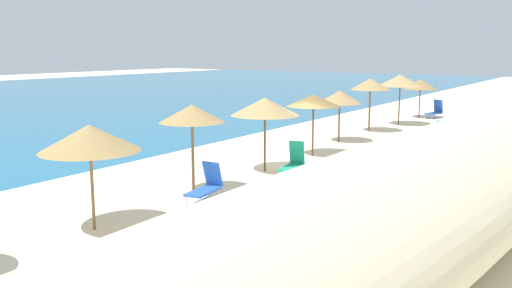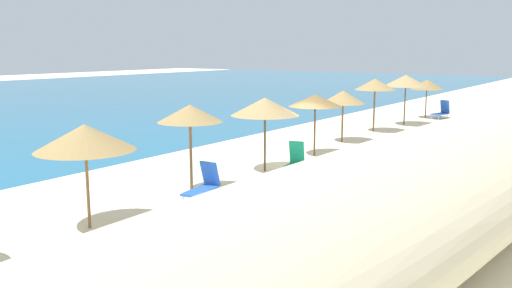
% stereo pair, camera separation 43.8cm
% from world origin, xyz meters
% --- Properties ---
extents(ground_plane, '(160.00, 160.00, 0.00)m').
position_xyz_m(ground_plane, '(0.00, 0.00, 0.00)').
color(ground_plane, beige).
extents(dune_ridge, '(42.88, 7.77, 2.82)m').
position_xyz_m(dune_ridge, '(-3.32, -7.74, 1.41)').
color(dune_ridge, beige).
rests_on(dune_ridge, ground_plane).
extents(beach_umbrella_2, '(2.51, 2.51, 2.70)m').
position_xyz_m(beach_umbrella_2, '(-9.88, 0.23, 2.36)').
color(beach_umbrella_2, brown).
rests_on(beach_umbrella_2, ground_plane).
extents(beach_umbrella_3, '(2.06, 2.06, 2.83)m').
position_xyz_m(beach_umbrella_3, '(-5.70, 0.47, 2.54)').
color(beach_umbrella_3, brown).
rests_on(beach_umbrella_3, ground_plane).
extents(beach_umbrella_4, '(2.55, 2.55, 2.77)m').
position_xyz_m(beach_umbrella_4, '(-1.80, 0.27, 2.44)').
color(beach_umbrella_4, brown).
rests_on(beach_umbrella_4, ground_plane).
extents(beach_umbrella_5, '(2.31, 2.31, 2.63)m').
position_xyz_m(beach_umbrella_5, '(1.97, 0.24, 2.37)').
color(beach_umbrella_5, brown).
rests_on(beach_umbrella_5, ground_plane).
extents(beach_umbrella_6, '(2.15, 2.15, 2.54)m').
position_xyz_m(beach_umbrella_6, '(5.86, 0.84, 2.21)').
color(beach_umbrella_6, brown).
rests_on(beach_umbrella_6, ground_plane).
extents(beach_umbrella_7, '(2.22, 2.22, 2.94)m').
position_xyz_m(beach_umbrella_7, '(9.90, 0.90, 2.62)').
color(beach_umbrella_7, brown).
rests_on(beach_umbrella_7, ground_plane).
extents(beach_umbrella_8, '(2.64, 2.64, 3.03)m').
position_xyz_m(beach_umbrella_8, '(13.45, 0.45, 2.68)').
color(beach_umbrella_8, brown).
rests_on(beach_umbrella_8, ground_plane).
extents(beach_umbrella_9, '(2.15, 2.15, 2.57)m').
position_xyz_m(beach_umbrella_9, '(17.60, 0.50, 2.23)').
color(beach_umbrella_9, brown).
rests_on(beach_umbrella_9, ground_plane).
extents(lounge_chair_2, '(1.52, 0.82, 1.20)m').
position_xyz_m(lounge_chair_2, '(-1.78, -0.94, 0.47)').
color(lounge_chair_2, '#199972').
rests_on(lounge_chair_2, ground_plane).
extents(lounge_chair_3, '(1.49, 0.78, 1.14)m').
position_xyz_m(lounge_chair_3, '(-6.18, -0.44, 0.47)').
color(lounge_chair_3, blue).
rests_on(lounge_chair_3, ground_plane).
extents(lounge_chair_4, '(1.47, 0.95, 1.21)m').
position_xyz_m(lounge_chair_4, '(17.91, -0.47, 0.48)').
color(lounge_chair_4, blue).
rests_on(lounge_chair_4, ground_plane).
extents(beach_ball, '(0.25, 0.25, 0.25)m').
position_xyz_m(beach_ball, '(15.04, -1.49, 0.13)').
color(beach_ball, green).
rests_on(beach_ball, ground_plane).
extents(cooler_box, '(0.45, 0.51, 0.39)m').
position_xyz_m(cooler_box, '(0.35, -2.79, 0.19)').
color(cooler_box, red).
rests_on(cooler_box, ground_plane).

